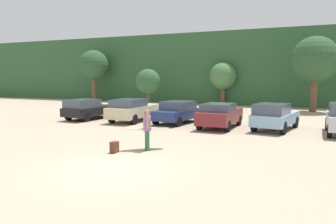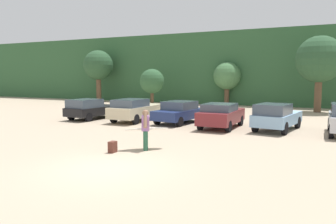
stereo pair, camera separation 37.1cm
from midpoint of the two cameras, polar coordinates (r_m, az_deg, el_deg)
ground_plane at (r=11.30m, az=-10.56°, el=-9.60°), size 120.00×120.00×0.00m
hillside_ridge at (r=41.44m, az=15.55°, el=7.14°), size 108.00×12.00×7.89m
tree_left at (r=40.99m, az=-12.94°, el=7.78°), size 3.53×3.53×6.17m
tree_center at (r=35.59m, az=-3.75°, el=5.27°), size 2.62×2.62×3.85m
tree_far_right at (r=35.63m, az=9.12°, el=6.08°), size 2.89×2.89×4.55m
tree_far_left at (r=31.05m, az=23.64°, el=8.20°), size 3.94×3.94×6.46m
parked_car_black at (r=24.32m, az=-13.97°, el=0.54°), size 2.17×4.25×1.46m
parked_car_champagne at (r=22.72m, az=-6.41°, el=0.44°), size 1.91×4.77×1.54m
parked_car_navy at (r=21.67m, az=1.18°, el=0.04°), size 2.40×4.19×1.44m
parked_car_maroon at (r=19.88m, az=8.36°, el=-0.47°), size 1.90×4.12×1.47m
parked_car_sky_blue at (r=19.64m, az=17.36°, el=-0.70°), size 2.39×4.38×1.56m
person_adult at (r=13.76m, az=-4.38°, el=-2.64°), size 0.49×0.75×1.69m
surfboard_white at (r=13.92m, az=-4.32°, el=-2.94°), size 1.82×1.64×0.21m
backpack_dropped at (r=13.54m, az=-9.99°, el=-5.98°), size 0.24×0.34×0.45m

